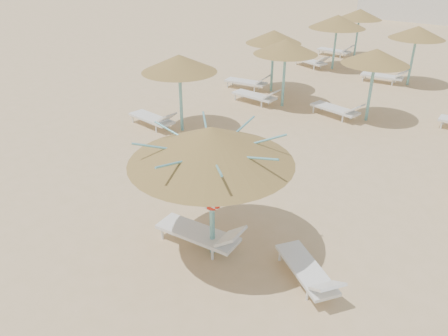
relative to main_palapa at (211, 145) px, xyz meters
The scene contains 5 objects.
ground 2.54m from the main_palapa, 106.42° to the left, with size 120.00×120.00×0.00m, color tan.
main_palapa is the anchor object (origin of this frame).
lounger_main_a 2.19m from the main_palapa, behind, with size 2.07×0.79×0.74m.
lounger_main_b 3.08m from the main_palapa, ahead, with size 1.80×1.47×0.66m.
palapa_field 11.18m from the main_palapa, 82.54° to the left, with size 19.74×16.62×2.71m.
Camera 1 is at (4.80, -6.20, 5.96)m, focal length 35.00 mm.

